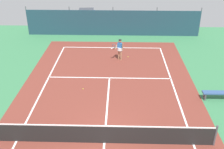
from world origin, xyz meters
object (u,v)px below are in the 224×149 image
(tennis_net, at_px, (104,134))
(tennis_ball_midcourt, at_px, (128,57))
(courtside_bench, at_px, (216,94))
(tennis_player, at_px, (120,48))
(tennis_ball_near_player, at_px, (83,89))
(parked_car, at_px, (87,18))

(tennis_net, distance_m, tennis_ball_midcourt, 10.07)
(tennis_net, height_order, courtside_bench, tennis_net)
(tennis_player, height_order, courtside_bench, tennis_player)
(tennis_player, bearing_deg, tennis_ball_near_player, 93.00)
(tennis_player, xyz_separation_m, tennis_ball_midcourt, (0.66, 0.56, -0.93))
(tennis_net, bearing_deg, tennis_player, 85.89)
(parked_car, xyz_separation_m, courtside_bench, (9.15, -14.25, -0.46))
(tennis_player, distance_m, parked_car, 9.46)
(tennis_ball_midcourt, xyz_separation_m, courtside_bench, (4.97, -6.03, 0.34))
(tennis_player, relative_size, tennis_ball_near_player, 24.85)
(tennis_net, relative_size, tennis_ball_midcourt, 153.33)
(tennis_net, distance_m, courtside_bench, 7.44)
(tennis_net, distance_m, parked_car, 18.41)
(tennis_player, relative_size, tennis_ball_midcourt, 24.85)
(tennis_ball_near_player, relative_size, courtside_bench, 0.04)
(courtside_bench, bearing_deg, parked_car, 122.71)
(tennis_net, bearing_deg, parked_car, 98.88)
(tennis_ball_midcourt, bearing_deg, tennis_net, -97.64)
(tennis_ball_midcourt, bearing_deg, parked_car, 116.94)
(tennis_player, distance_m, tennis_ball_midcourt, 1.27)
(tennis_player, height_order, tennis_ball_near_player, tennis_player)
(tennis_ball_near_player, height_order, tennis_ball_midcourt, same)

